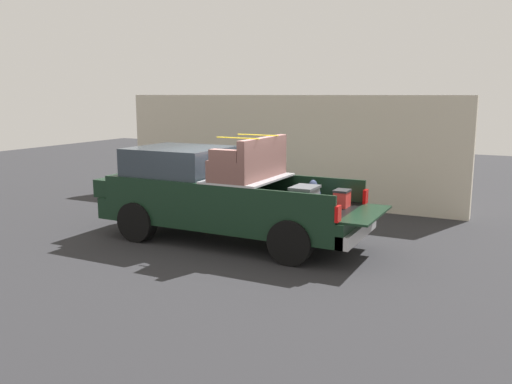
{
  "coord_description": "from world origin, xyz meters",
  "views": [
    {
      "loc": [
        -5.36,
        9.47,
        3.05
      ],
      "look_at": [
        -0.6,
        0.0,
        1.1
      ],
      "focal_mm": 37.33,
      "sensor_mm": 36.0,
      "label": 1
    }
  ],
  "objects": [
    {
      "name": "ground_plane",
      "position": [
        0.0,
        0.0,
        0.0
      ],
      "size": [
        40.0,
        40.0,
        0.0
      ],
      "primitive_type": "plane",
      "color": "#262628"
    },
    {
      "name": "pickup_truck",
      "position": [
        0.38,
        0.0,
        0.98
      ],
      "size": [
        6.05,
        2.06,
        2.23
      ],
      "color": "black",
      "rests_on": "ground_plane"
    },
    {
      "name": "building_facade",
      "position": [
        0.73,
        -4.34,
        1.52
      ],
      "size": [
        10.11,
        0.36,
        3.03
      ],
      "primitive_type": "cube",
      "color": "beige",
      "rests_on": "ground_plane"
    }
  ]
}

